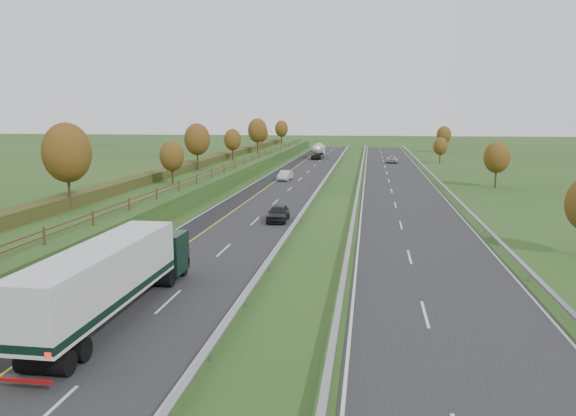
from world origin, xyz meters
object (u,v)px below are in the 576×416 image
object	(u,v)px
road_tanker	(318,150)
car_dark_near	(278,213)
car_oncoming	(392,159)
box_lorry	(113,276)
car_silver_mid	(285,175)
car_small_far	(319,152)

from	to	relation	value
road_tanker	car_dark_near	xyz separation A→B (m)	(3.33, -78.96, -1.03)
car_oncoming	box_lorry	bearing A→B (deg)	83.71
car_dark_near	car_silver_mid	distance (m)	34.27
car_dark_near	car_oncoming	distance (m)	70.32
car_silver_mid	car_small_far	size ratio (longest dim) A/B	0.87
car_dark_near	car_small_far	xyz separation A→B (m)	(-4.21, 90.72, -0.03)
road_tanker	car_dark_near	size ratio (longest dim) A/B	2.40
box_lorry	car_silver_mid	bearing A→B (deg)	90.38
road_tanker	car_small_far	distance (m)	11.84
box_lorry	car_dark_near	xyz separation A→B (m)	(4.01, 27.30, -1.49)
car_silver_mid	car_oncoming	bearing A→B (deg)	68.16
box_lorry	car_oncoming	world-z (taller)	box_lorry
car_dark_near	car_oncoming	xyz separation A→B (m)	(13.48, 69.01, -0.08)
box_lorry	road_tanker	world-z (taller)	box_lorry
box_lorry	car_oncoming	size ratio (longest dim) A/B	3.17
box_lorry	car_small_far	size ratio (longest dim) A/B	3.08
car_dark_near	box_lorry	bearing A→B (deg)	-99.15
box_lorry	road_tanker	distance (m)	106.26
car_silver_mid	car_small_far	world-z (taller)	car_small_far
car_oncoming	car_silver_mid	bearing A→B (deg)	66.93
box_lorry	car_small_far	bearing A→B (deg)	90.10
car_small_far	car_oncoming	xyz separation A→B (m)	(17.70, -21.71, -0.05)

